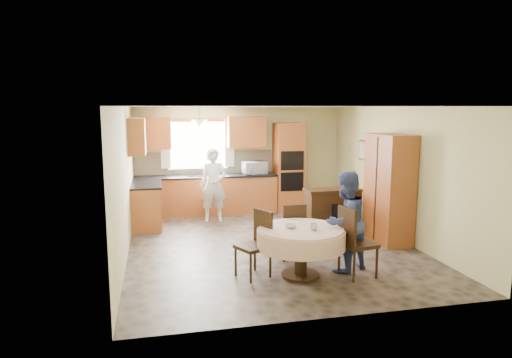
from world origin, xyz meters
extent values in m
cube|color=brown|center=(0.00, 0.00, 0.00)|extent=(5.00, 6.00, 0.01)
cube|color=white|center=(0.00, 0.00, 2.50)|extent=(5.00, 6.00, 0.01)
cube|color=tan|center=(0.00, 3.00, 1.25)|extent=(5.00, 0.02, 2.50)
cube|color=tan|center=(0.00, -3.00, 1.25)|extent=(5.00, 0.02, 2.50)
cube|color=tan|center=(-2.50, 0.00, 1.25)|extent=(0.02, 6.00, 2.50)
cube|color=tan|center=(2.50, 0.00, 1.25)|extent=(0.02, 6.00, 2.50)
cube|color=white|center=(-1.00, 2.98, 1.60)|extent=(1.40, 0.03, 1.10)
cube|color=white|center=(-1.75, 2.93, 1.65)|extent=(0.22, 0.02, 1.15)
cube|color=white|center=(-0.25, 2.93, 1.65)|extent=(0.22, 0.02, 1.15)
cube|color=#BD6632|center=(-0.85, 2.70, 0.44)|extent=(3.30, 0.60, 0.88)
cube|color=black|center=(-0.85, 2.70, 0.90)|extent=(3.30, 0.64, 0.04)
cube|color=#BD6632|center=(-2.20, 1.80, 0.44)|extent=(0.60, 1.20, 0.88)
cube|color=black|center=(-2.20, 1.80, 0.90)|extent=(0.64, 1.20, 0.04)
cube|color=#C3AF89|center=(-0.85, 2.99, 1.18)|extent=(3.30, 0.02, 0.55)
cube|color=#B8682E|center=(-2.05, 2.83, 1.91)|extent=(0.85, 0.33, 0.72)
cube|color=#B8682E|center=(0.15, 2.83, 1.91)|extent=(0.90, 0.33, 0.72)
cube|color=#B8682E|center=(-2.33, 1.80, 1.91)|extent=(0.33, 1.20, 0.72)
cube|color=#BD6632|center=(1.15, 2.69, 1.06)|extent=(0.66, 0.62, 2.12)
cube|color=black|center=(1.15, 2.38, 1.25)|extent=(0.56, 0.01, 0.45)
cube|color=black|center=(1.15, 2.38, 0.75)|extent=(0.56, 0.01, 0.45)
cone|color=beige|center=(-1.00, 2.50, 2.12)|extent=(0.36, 0.36, 0.18)
cube|color=#35210E|center=(1.49, 0.68, 0.41)|extent=(1.15, 0.51, 0.81)
cube|color=black|center=(1.62, 0.40, 0.30)|extent=(0.49, 0.39, 0.59)
cube|color=#BD6632|center=(2.22, -0.23, 1.00)|extent=(0.52, 1.05, 2.00)
cylinder|color=#35210E|center=(0.07, -1.62, 0.34)|extent=(0.19, 0.19, 0.67)
cylinder|color=#35210E|center=(0.07, -1.62, 0.02)|extent=(0.57, 0.57, 0.04)
cylinder|color=beige|center=(0.07, -1.62, 0.71)|extent=(1.24, 1.24, 0.05)
cylinder|color=beige|center=(0.07, -1.62, 0.58)|extent=(1.30, 1.30, 0.27)
cube|color=#35210E|center=(-0.63, -1.48, 0.46)|extent=(0.57, 0.57, 0.05)
cube|color=#35210E|center=(-0.45, -1.40, 0.73)|extent=(0.21, 0.38, 0.51)
cylinder|color=#35210E|center=(-0.81, -1.67, 0.22)|extent=(0.04, 0.04, 0.44)
cylinder|color=#35210E|center=(-0.44, -1.67, 0.22)|extent=(0.04, 0.04, 0.44)
cylinder|color=#35210E|center=(-0.81, -1.30, 0.22)|extent=(0.04, 0.04, 0.44)
cylinder|color=#35210E|center=(-0.44, -1.30, 0.22)|extent=(0.04, 0.04, 0.44)
cube|color=#35210E|center=(0.18, -0.78, 0.44)|extent=(0.41, 0.41, 0.05)
cube|color=#35210E|center=(0.18, -0.96, 0.70)|extent=(0.39, 0.04, 0.49)
cylinder|color=#35210E|center=(0.00, -0.95, 0.21)|extent=(0.03, 0.03, 0.42)
cylinder|color=#35210E|center=(0.35, -0.95, 0.21)|extent=(0.03, 0.03, 0.42)
cylinder|color=#35210E|center=(0.00, -0.60, 0.21)|extent=(0.03, 0.03, 0.42)
cylinder|color=#35210E|center=(0.35, -0.60, 0.21)|extent=(0.03, 0.03, 0.42)
cube|color=#35210E|center=(0.90, -1.79, 0.49)|extent=(0.53, 0.53, 0.05)
cube|color=#35210E|center=(0.70, -1.83, 0.78)|extent=(0.12, 0.44, 0.55)
cylinder|color=#35210E|center=(0.70, -1.99, 0.23)|extent=(0.04, 0.04, 0.47)
cylinder|color=#35210E|center=(1.10, -1.99, 0.23)|extent=(0.04, 0.04, 0.47)
cylinder|color=#35210E|center=(0.70, -1.60, 0.23)|extent=(0.04, 0.04, 0.47)
cylinder|color=#35210E|center=(1.10, -1.60, 0.23)|extent=(0.04, 0.04, 0.47)
cube|color=#ECAC45|center=(2.47, 1.32, 1.56)|extent=(0.05, 0.54, 0.44)
cube|color=#A6B6C2|center=(2.44, 1.32, 1.56)|extent=(0.01, 0.44, 0.35)
imported|color=silver|center=(0.30, 2.65, 1.07)|extent=(0.58, 0.43, 0.30)
imported|color=silver|center=(-0.76, 1.98, 0.80)|extent=(0.62, 0.44, 1.61)
imported|color=#38437B|center=(0.80, -1.53, 0.77)|extent=(0.92, 0.84, 1.54)
imported|color=#B2B2B2|center=(1.20, 0.68, 0.84)|extent=(0.23, 0.23, 0.05)
imported|color=silver|center=(1.83, 0.68, 0.96)|extent=(0.14, 0.14, 0.30)
imported|color=#B2B2B2|center=(0.21, -1.75, 0.78)|extent=(0.15, 0.15, 0.09)
imported|color=#B2B2B2|center=(-0.08, -1.57, 0.77)|extent=(0.23, 0.23, 0.05)
camera|label=1|loc=(-1.98, -7.80, 2.49)|focal=32.00mm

